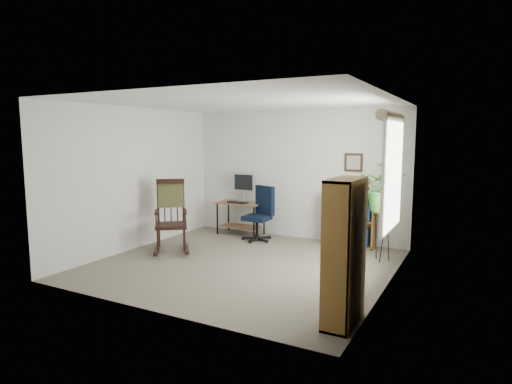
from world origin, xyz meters
The scene contains 18 objects.
floor centered at (0.00, 0.00, 0.00)m, with size 4.20×4.00×0.00m, color slate.
ceiling centered at (0.00, 0.00, 2.40)m, with size 4.20×4.00×0.00m, color silver.
wall_back centered at (0.00, 2.00, 1.20)m, with size 4.20×0.00×2.40m, color silver.
wall_front centered at (0.00, -2.00, 1.20)m, with size 4.20×0.00×2.40m, color silver.
wall_left centered at (-2.10, 0.00, 1.20)m, with size 0.00×4.00×2.40m, color silver.
wall_right centered at (2.10, 0.00, 1.20)m, with size 0.00×4.00×2.40m, color silver.
window centered at (2.06, 0.30, 1.40)m, with size 0.12×1.20×1.50m, color white, non-canonical shape.
desk centered at (-1.03, 1.70, 0.32)m, with size 0.89×0.49×0.64m, color brown, non-canonical shape.
monitor centered at (-1.03, 1.84, 0.92)m, with size 0.46×0.16×0.56m, color #B3B2B7, non-canonical shape.
keyboard centered at (-1.03, 1.58, 0.65)m, with size 0.40×0.15×0.03m, color black.
office_chair centered at (-0.51, 1.40, 0.51)m, with size 0.56×0.56×1.02m, color black, non-canonical shape.
rocking_chair centered at (-1.41, 0.05, 0.61)m, with size 0.63×1.05×1.22m, color black, non-canonical shape.
low_bookshelf centered at (1.10, 1.82, 0.47)m, with size 0.88×0.29×0.93m, color olive, non-canonical shape.
tall_bookshelf centered at (1.92, -1.31, 0.75)m, with size 0.28×0.66×1.50m, color olive, non-canonical shape.
plant_stand centered at (1.80, 1.16, 0.41)m, with size 0.23×0.23×0.83m, color black, non-canonical shape.
spider_plant centered at (1.80, 1.16, 1.50)m, with size 1.69×1.88×1.46m, color #276724.
potted_plant_small centered at (1.38, 1.83, 0.99)m, with size 0.13×0.24×0.11m, color #276724.
framed_picture centered at (1.10, 1.97, 1.46)m, with size 0.32×0.04×0.32m, color black, non-canonical shape.
Camera 1 is at (3.10, -5.43, 1.90)m, focal length 30.00 mm.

